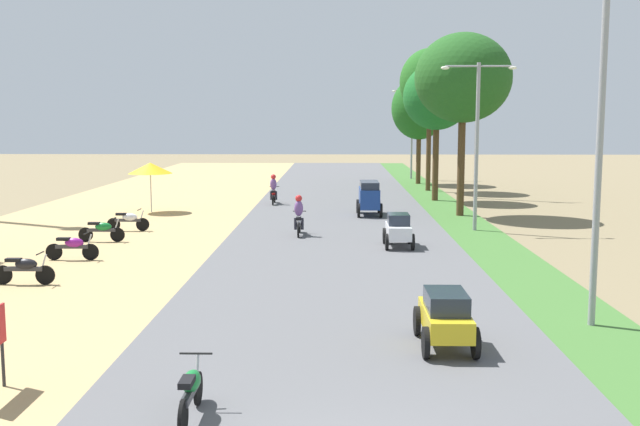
{
  "coord_description": "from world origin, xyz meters",
  "views": [
    {
      "loc": [
        -0.15,
        -8.76,
        4.85
      ],
      "look_at": [
        -0.73,
        18.63,
        1.33
      ],
      "focal_mm": 41.92,
      "sensor_mm": 36.0,
      "label": 1
    }
  ],
  "objects_px": {
    "median_tree_fourth": "(419,108)",
    "car_sedan_yellow": "(445,316)",
    "vendor_umbrella": "(150,168)",
    "car_hatchback_white": "(398,229)",
    "car_van_blue": "(369,196)",
    "utility_pole_near": "(477,117)",
    "motorbike_ahead_third": "(299,216)",
    "median_tree_nearest": "(463,78)",
    "parked_motorbike_fifth": "(129,219)",
    "parked_motorbike_second": "(25,268)",
    "median_tree_second": "(437,97)",
    "motorbike_ahead_fourth": "(274,190)",
    "streetlamp_near": "(601,126)",
    "streetlamp_mid": "(477,134)",
    "parked_motorbike_fourth": "(102,229)",
    "motorbike_ahead_second": "(191,389)",
    "median_tree_third": "(430,83)",
    "streetlamp_far": "(412,126)",
    "parked_motorbike_third": "(73,246)"
  },
  "relations": [
    {
      "from": "median_tree_second",
      "to": "motorbike_ahead_second",
      "type": "xyz_separation_m",
      "value": [
        -8.06,
        -31.9,
        -5.42
      ]
    },
    {
      "from": "parked_motorbike_third",
      "to": "parked_motorbike_fifth",
      "type": "height_order",
      "value": "same"
    },
    {
      "from": "streetlamp_far",
      "to": "median_tree_third",
      "type": "bearing_deg",
      "value": -89.19
    },
    {
      "from": "streetlamp_far",
      "to": "car_sedan_yellow",
      "type": "distance_m",
      "value": 43.9
    },
    {
      "from": "median_tree_third",
      "to": "streetlamp_far",
      "type": "distance_m",
      "value": 10.12
    },
    {
      "from": "median_tree_third",
      "to": "median_tree_nearest",
      "type": "bearing_deg",
      "value": -89.85
    },
    {
      "from": "vendor_umbrella",
      "to": "utility_pole_near",
      "type": "relative_size",
      "value": 0.27
    },
    {
      "from": "median_tree_second",
      "to": "median_tree_fourth",
      "type": "height_order",
      "value": "median_tree_second"
    },
    {
      "from": "median_tree_nearest",
      "to": "motorbike_ahead_third",
      "type": "distance_m",
      "value": 11.61
    },
    {
      "from": "median_tree_fourth",
      "to": "car_hatchback_white",
      "type": "bearing_deg",
      "value": -97.79
    },
    {
      "from": "median_tree_third",
      "to": "car_sedan_yellow",
      "type": "xyz_separation_m",
      "value": [
        -3.79,
        -33.93,
        -6.33
      ]
    },
    {
      "from": "parked_motorbike_third",
      "to": "streetlamp_far",
      "type": "distance_m",
      "value": 37.45
    },
    {
      "from": "median_tree_fourth",
      "to": "car_van_blue",
      "type": "xyz_separation_m",
      "value": [
        -4.36,
        -17.9,
        -4.47
      ]
    },
    {
      "from": "streetlamp_far",
      "to": "car_van_blue",
      "type": "height_order",
      "value": "streetlamp_far"
    },
    {
      "from": "parked_motorbike_fifth",
      "to": "median_tree_second",
      "type": "height_order",
      "value": "median_tree_second"
    },
    {
      "from": "median_tree_fourth",
      "to": "car_sedan_yellow",
      "type": "xyz_separation_m",
      "value": [
        -3.71,
        -39.08,
        -4.75
      ]
    },
    {
      "from": "streetlamp_near",
      "to": "streetlamp_mid",
      "type": "bearing_deg",
      "value": 90.0
    },
    {
      "from": "parked_motorbike_fourth",
      "to": "motorbike_ahead_third",
      "type": "relative_size",
      "value": 1.0
    },
    {
      "from": "parked_motorbike_fourth",
      "to": "car_hatchback_white",
      "type": "xyz_separation_m",
      "value": [
        11.36,
        -0.97,
        0.19
      ]
    },
    {
      "from": "streetlamp_near",
      "to": "car_sedan_yellow",
      "type": "height_order",
      "value": "streetlamp_near"
    },
    {
      "from": "car_hatchback_white",
      "to": "motorbike_ahead_third",
      "type": "distance_m",
      "value": 4.64
    },
    {
      "from": "median_tree_nearest",
      "to": "motorbike_ahead_fourth",
      "type": "xyz_separation_m",
      "value": [
        -9.55,
        4.49,
        -5.86
      ]
    },
    {
      "from": "streetlamp_far",
      "to": "motorbike_ahead_fourth",
      "type": "bearing_deg",
      "value": -117.81
    },
    {
      "from": "parked_motorbike_second",
      "to": "parked_motorbike_fifth",
      "type": "distance_m",
      "value": 10.24
    },
    {
      "from": "vendor_umbrella",
      "to": "streetlamp_mid",
      "type": "bearing_deg",
      "value": -20.55
    },
    {
      "from": "parked_motorbike_fourth",
      "to": "streetlamp_far",
      "type": "height_order",
      "value": "streetlamp_far"
    },
    {
      "from": "median_tree_second",
      "to": "motorbike_ahead_fourth",
      "type": "distance_m",
      "value": 10.77
    },
    {
      "from": "car_hatchback_white",
      "to": "parked_motorbike_fifth",
      "type": "bearing_deg",
      "value": 161.28
    },
    {
      "from": "car_van_blue",
      "to": "vendor_umbrella",
      "type": "bearing_deg",
      "value": 174.61
    },
    {
      "from": "streetlamp_mid",
      "to": "streetlamp_far",
      "type": "relative_size",
      "value": 1.0
    },
    {
      "from": "parked_motorbike_second",
      "to": "streetlamp_far",
      "type": "bearing_deg",
      "value": 68.55
    },
    {
      "from": "parked_motorbike_second",
      "to": "car_sedan_yellow",
      "type": "xyz_separation_m",
      "value": [
        11.25,
        -5.7,
        0.19
      ]
    },
    {
      "from": "parked_motorbike_fourth",
      "to": "median_tree_nearest",
      "type": "distance_m",
      "value": 18.29
    },
    {
      "from": "vendor_umbrella",
      "to": "utility_pole_near",
      "type": "distance_m",
      "value": 19.48
    },
    {
      "from": "streetlamp_near",
      "to": "motorbike_ahead_fourth",
      "type": "relative_size",
      "value": 4.45
    },
    {
      "from": "parked_motorbike_fifth",
      "to": "car_sedan_yellow",
      "type": "distance_m",
      "value": 19.4
    },
    {
      "from": "streetlamp_far",
      "to": "car_sedan_yellow",
      "type": "bearing_deg",
      "value": -94.79
    },
    {
      "from": "car_hatchback_white",
      "to": "parked_motorbike_fourth",
      "type": "bearing_deg",
      "value": 175.12
    },
    {
      "from": "motorbike_ahead_second",
      "to": "motorbike_ahead_fourth",
      "type": "bearing_deg",
      "value": 92.21
    },
    {
      "from": "median_tree_nearest",
      "to": "car_van_blue",
      "type": "bearing_deg",
      "value": -178.0
    },
    {
      "from": "motorbike_ahead_second",
      "to": "car_sedan_yellow",
      "type": "bearing_deg",
      "value": 40.2
    },
    {
      "from": "median_tree_second",
      "to": "streetlamp_mid",
      "type": "xyz_separation_m",
      "value": [
        0.18,
        -11.54,
        -1.82
      ]
    },
    {
      "from": "utility_pole_near",
      "to": "motorbike_ahead_third",
      "type": "height_order",
      "value": "utility_pole_near"
    },
    {
      "from": "vendor_umbrella",
      "to": "car_hatchback_white",
      "type": "distance_m",
      "value": 15.49
    },
    {
      "from": "median_tree_fourth",
      "to": "utility_pole_near",
      "type": "xyz_separation_m",
      "value": [
        2.42,
        -9.31,
        -0.63
      ]
    },
    {
      "from": "median_tree_fourth",
      "to": "motorbike_ahead_third",
      "type": "height_order",
      "value": "median_tree_fourth"
    },
    {
      "from": "parked_motorbike_third",
      "to": "car_hatchback_white",
      "type": "xyz_separation_m",
      "value": [
        11.19,
        2.76,
        0.19
      ]
    },
    {
      "from": "utility_pole_near",
      "to": "motorbike_ahead_second",
      "type": "distance_m",
      "value": 35.56
    },
    {
      "from": "streetlamp_far",
      "to": "motorbike_ahead_third",
      "type": "bearing_deg",
      "value": -104.48
    },
    {
      "from": "median_tree_second",
      "to": "motorbike_ahead_fourth",
      "type": "xyz_separation_m",
      "value": [
        -9.2,
        -2.2,
        -5.14
      ]
    }
  ]
}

